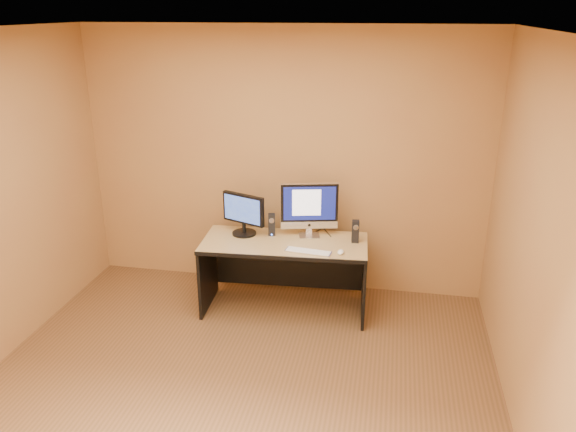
{
  "coord_description": "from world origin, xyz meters",
  "views": [
    {
      "loc": [
        1.06,
        -3.25,
        2.74
      ],
      "look_at": [
        0.18,
        1.32,
        1.0
      ],
      "focal_mm": 35.0,
      "sensor_mm": 36.0,
      "label": 1
    }
  ],
  "objects": [
    {
      "name": "speaker_left",
      "position": [
        -0.02,
        1.57,
        0.81
      ],
      "size": [
        0.08,
        0.08,
        0.21
      ],
      "primitive_type": null,
      "rotation": [
        0.0,
        0.0,
        0.22
      ],
      "color": "black",
      "rests_on": "desk"
    },
    {
      "name": "cable_a",
      "position": [
        0.49,
        1.71,
        0.71
      ],
      "size": [
        0.1,
        0.19,
        0.01
      ],
      "primitive_type": "cylinder",
      "rotation": [
        1.57,
        0.0,
        0.45
      ],
      "color": "black",
      "rests_on": "desk"
    },
    {
      "name": "keyboard",
      "position": [
        0.38,
        1.23,
        0.71
      ],
      "size": [
        0.42,
        0.16,
        0.02
      ],
      "primitive_type": "cube",
      "rotation": [
        0.0,
        0.0,
        -0.12
      ],
      "color": "silver",
      "rests_on": "desk"
    },
    {
      "name": "imac",
      "position": [
        0.33,
        1.6,
        0.96
      ],
      "size": [
        0.57,
        0.32,
        0.52
      ],
      "primitive_type": null,
      "rotation": [
        0.0,
        0.0,
        0.23
      ],
      "color": "silver",
      "rests_on": "desk"
    },
    {
      "name": "floor",
      "position": [
        0.0,
        0.0,
        0.0
      ],
      "size": [
        4.0,
        4.0,
        0.0
      ],
      "primitive_type": "plane",
      "color": "brown",
      "rests_on": "ground"
    },
    {
      "name": "desk",
      "position": [
        0.13,
        1.42,
        0.35
      ],
      "size": [
        1.56,
        0.76,
        0.7
      ],
      "primitive_type": null,
      "rotation": [
        0.0,
        0.0,
        0.06
      ],
      "color": "tan",
      "rests_on": "ground"
    },
    {
      "name": "walls",
      "position": [
        0.0,
        0.0,
        1.3
      ],
      "size": [
        4.0,
        4.0,
        2.6
      ],
      "primitive_type": null,
      "color": "#A07640",
      "rests_on": "ground"
    },
    {
      "name": "mouse",
      "position": [
        0.67,
        1.25,
        0.72
      ],
      "size": [
        0.06,
        0.1,
        0.03
      ],
      "primitive_type": "ellipsoid",
      "rotation": [
        0.0,
        0.0,
        -0.03
      ],
      "color": "white",
      "rests_on": "desk"
    },
    {
      "name": "speaker_right",
      "position": [
        0.77,
        1.54,
        0.81
      ],
      "size": [
        0.07,
        0.08,
        0.21
      ],
      "primitive_type": null,
      "rotation": [
        0.0,
        0.0,
        0.13
      ],
      "color": "black",
      "rests_on": "desk"
    },
    {
      "name": "cable_b",
      "position": [
        0.38,
        1.71,
        0.71
      ],
      "size": [
        0.08,
        0.16,
        0.01
      ],
      "primitive_type": "cylinder",
      "rotation": [
        1.57,
        0.0,
        -0.43
      ],
      "color": "black",
      "rests_on": "desk"
    },
    {
      "name": "second_monitor",
      "position": [
        -0.28,
        1.53,
        0.9
      ],
      "size": [
        0.51,
        0.38,
        0.4
      ],
      "primitive_type": null,
      "rotation": [
        0.0,
        0.0,
        -0.37
      ],
      "color": "black",
      "rests_on": "desk"
    },
    {
      "name": "ceiling",
      "position": [
        0.0,
        0.0,
        2.6
      ],
      "size": [
        4.0,
        4.0,
        0.0
      ],
      "primitive_type": "plane",
      "color": "white",
      "rests_on": "walls"
    }
  ]
}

